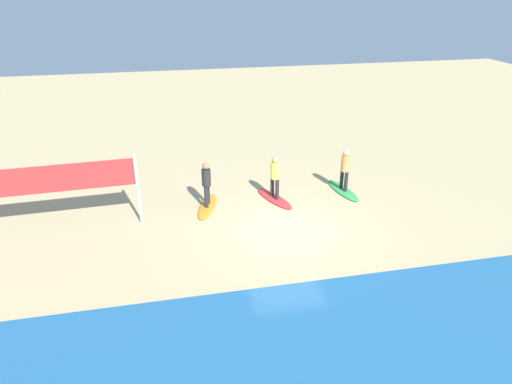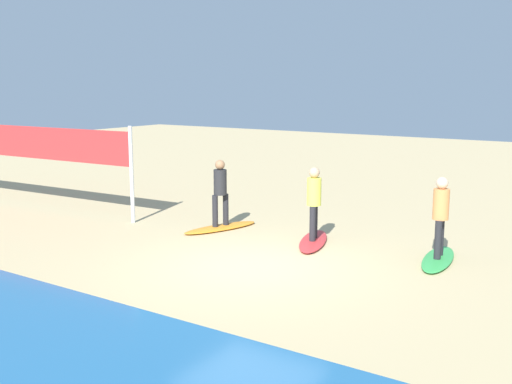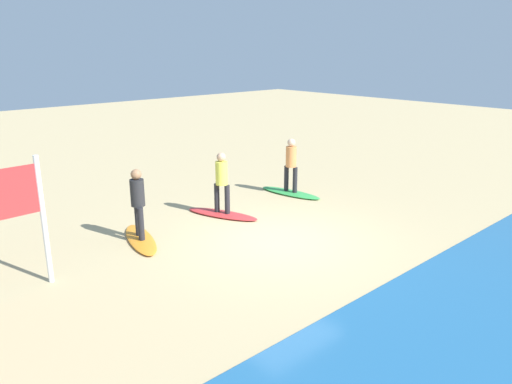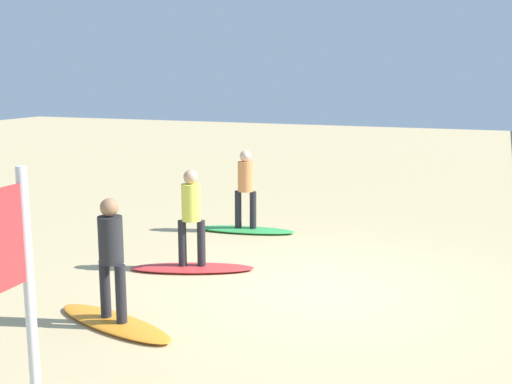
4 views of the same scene
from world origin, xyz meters
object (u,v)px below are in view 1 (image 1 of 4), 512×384
(surfer_red, at_px, (275,174))
(surfer_orange, at_px, (206,181))
(surfboard_red, at_px, (274,199))
(surfboard_orange, at_px, (208,206))
(surfboard_green, at_px, (343,190))
(surfer_green, at_px, (345,167))

(surfer_red, xyz_separation_m, surfer_orange, (2.54, 0.12, 0.00))
(surfboard_red, distance_m, surfboard_orange, 2.54)
(surfboard_green, height_order, surfboard_orange, same)
(surfer_orange, bearing_deg, surfboard_green, -177.16)
(surfboard_red, bearing_deg, surfboard_green, 72.49)
(surfboard_red, height_order, surfboard_orange, same)
(surfer_red, bearing_deg, surfer_green, -176.95)
(surfboard_green, relative_size, surfer_red, 1.28)
(surfboard_red, bearing_deg, surfer_green, 72.49)
(surfboard_green, relative_size, surfer_green, 1.28)
(surfboard_orange, xyz_separation_m, surfer_orange, (-0.00, 0.00, 0.99))
(surfboard_orange, distance_m, surfer_orange, 0.99)
(surfer_red, distance_m, surfer_orange, 2.54)
(surfboard_green, relative_size, surfboard_red, 1.00)
(surfboard_red, xyz_separation_m, surfboard_orange, (2.54, 0.12, 0.00))
(surfboard_red, distance_m, surfer_orange, 2.73)
(surfer_green, distance_m, surfer_red, 2.80)
(surfboard_green, height_order, surfboard_red, same)
(surfboard_red, relative_size, surfer_red, 1.28)
(surfer_green, distance_m, surfer_orange, 5.34)
(surfboard_red, relative_size, surfer_orange, 1.28)
(surfer_green, xyz_separation_m, surfboard_red, (2.80, 0.15, -0.99))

